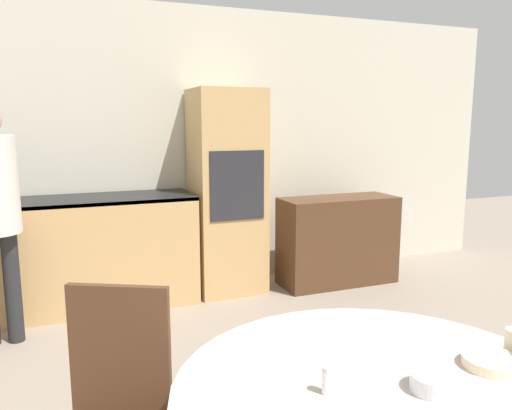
% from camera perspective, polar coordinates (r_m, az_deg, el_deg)
% --- Properties ---
extents(wall_back, '(6.96, 0.05, 2.60)m').
position_cam_1_polar(wall_back, '(4.76, -8.61, 6.34)').
color(wall_back, beige).
rests_on(wall_back, ground_plane).
extents(kitchen_counter, '(2.63, 0.60, 0.94)m').
position_cam_1_polar(kitchen_counter, '(4.43, -24.20, -5.39)').
color(kitchen_counter, tan).
rests_on(kitchen_counter, ground_plane).
extents(oven_unit, '(0.61, 0.59, 1.84)m').
position_cam_1_polar(oven_unit, '(4.57, -3.36, 1.52)').
color(oven_unit, tan).
rests_on(oven_unit, ground_plane).
extents(sideboard, '(1.12, 0.45, 0.84)m').
position_cam_1_polar(sideboard, '(4.89, 9.32, -4.02)').
color(sideboard, '#51331E').
rests_on(sideboard, ground_plane).
extents(bowl_near, '(0.15, 0.15, 0.05)m').
position_cam_1_polar(bowl_near, '(1.71, 19.71, -18.56)').
color(bowl_near, silver).
rests_on(bowl_near, dining_table).
extents(bowl_centre, '(0.19, 0.19, 0.04)m').
position_cam_1_polar(bowl_centre, '(1.93, 25.28, -15.91)').
color(bowl_centre, beige).
rests_on(bowl_centre, dining_table).
extents(salt_shaker, '(0.03, 0.03, 0.09)m').
position_cam_1_polar(salt_shaker, '(1.61, 8.13, -19.21)').
color(salt_shaker, white).
rests_on(salt_shaker, dining_table).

